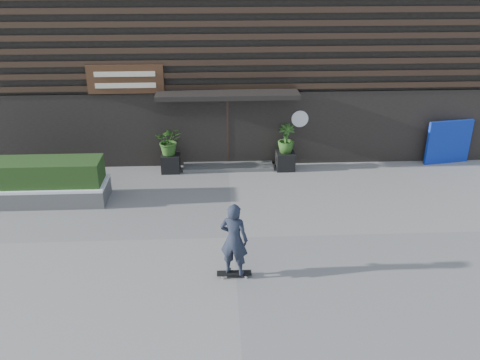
{
  "coord_description": "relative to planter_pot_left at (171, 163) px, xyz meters",
  "views": [
    {
      "loc": [
        -0.39,
        -11.38,
        6.75
      ],
      "look_at": [
        0.23,
        1.14,
        1.1
      ],
      "focal_mm": 38.52,
      "sensor_mm": 36.0,
      "label": 1
    }
  ],
  "objects": [
    {
      "name": "planter_pot_left",
      "position": [
        0.0,
        0.0,
        0.0
      ],
      "size": [
        0.6,
        0.6,
        0.6
      ],
      "primitive_type": "cube",
      "color": "black",
      "rests_on": "ground"
    },
    {
      "name": "ground",
      "position": [
        1.9,
        -4.4,
        -0.3
      ],
      "size": [
        80.0,
        80.0,
        0.0
      ],
      "primitive_type": "plane",
      "color": "gray",
      "rests_on": "ground"
    },
    {
      "name": "building",
      "position": [
        1.9,
        5.56,
        3.69
      ],
      "size": [
        18.0,
        11.0,
        8.0
      ],
      "color": "black",
      "rests_on": "ground"
    },
    {
      "name": "bamboo_left",
      "position": [
        0.0,
        0.0,
        0.78
      ],
      "size": [
        0.86,
        0.75,
        0.96
      ],
      "primitive_type": "imported",
      "color": "#2D591E",
      "rests_on": "planter_pot_left"
    },
    {
      "name": "skateboarder",
      "position": [
        1.86,
        -6.1,
        0.65
      ],
      "size": [
        0.78,
        0.6,
        1.82
      ],
      "color": "black",
      "rests_on": "ground"
    },
    {
      "name": "hedge",
      "position": [
        -3.44,
        -2.05,
        0.63
      ],
      "size": [
        3.3,
        1.0,
        0.7
      ],
      "primitive_type": "cube",
      "color": "#1E3B15",
      "rests_on": "snow_layer"
    },
    {
      "name": "planter_pot_right",
      "position": [
        3.8,
        0.0,
        0.0
      ],
      "size": [
        0.6,
        0.6,
        0.6
      ],
      "primitive_type": "cube",
      "color": "black",
      "rests_on": "ground"
    },
    {
      "name": "bamboo_right",
      "position": [
        3.8,
        0.0,
        0.78
      ],
      "size": [
        0.54,
        0.54,
        0.96
      ],
      "primitive_type": "imported",
      "color": "#2D591E",
      "rests_on": "planter_pot_right"
    },
    {
      "name": "raised_bed",
      "position": [
        -3.44,
        -2.05,
        -0.05
      ],
      "size": [
        3.5,
        1.2,
        0.5
      ],
      "primitive_type": "cube",
      "color": "#50504D",
      "rests_on": "ground"
    },
    {
      "name": "entrance_step",
      "position": [
        1.9,
        0.2,
        -0.24
      ],
      "size": [
        3.0,
        0.8,
        0.12
      ],
      "primitive_type": "cube",
      "color": "#4B4B49",
      "rests_on": "ground"
    },
    {
      "name": "snow_layer",
      "position": [
        -3.44,
        -2.05,
        0.24
      ],
      "size": [
        3.5,
        1.2,
        0.08
      ],
      "primitive_type": "cube",
      "color": "white",
      "rests_on": "raised_bed"
    },
    {
      "name": "blue_tarp",
      "position": [
        9.41,
        0.3,
        0.45
      ],
      "size": [
        1.6,
        0.38,
        1.51
      ],
      "primitive_type": "cube",
      "rotation": [
        0.0,
        0.0,
        0.16
      ],
      "color": "#0C25A1",
      "rests_on": "ground"
    }
  ]
}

